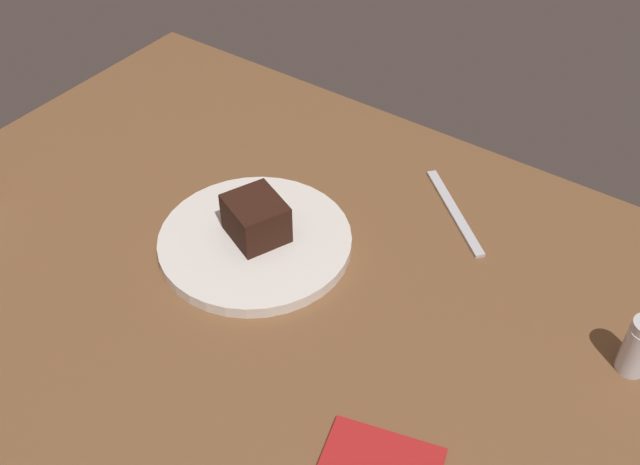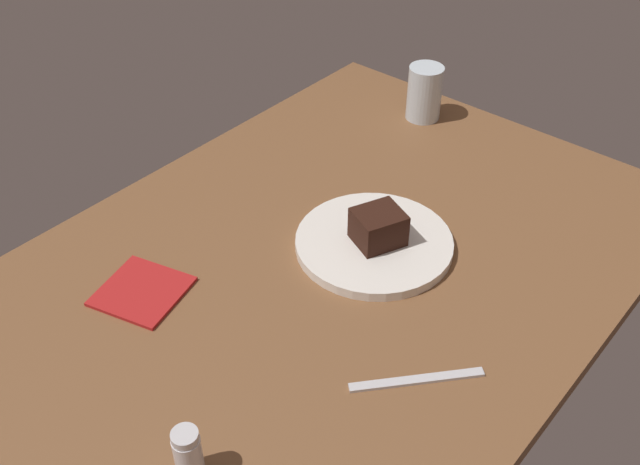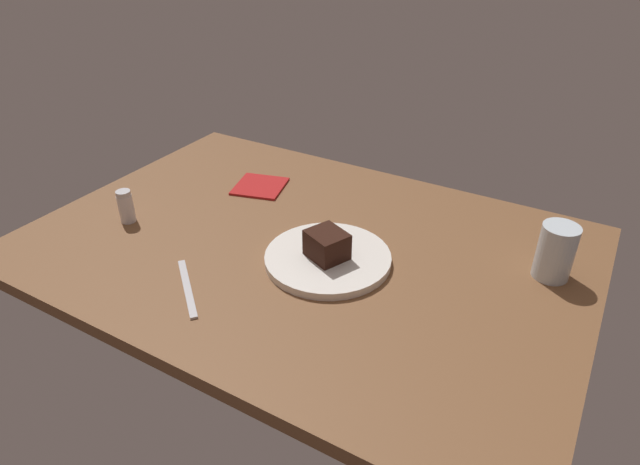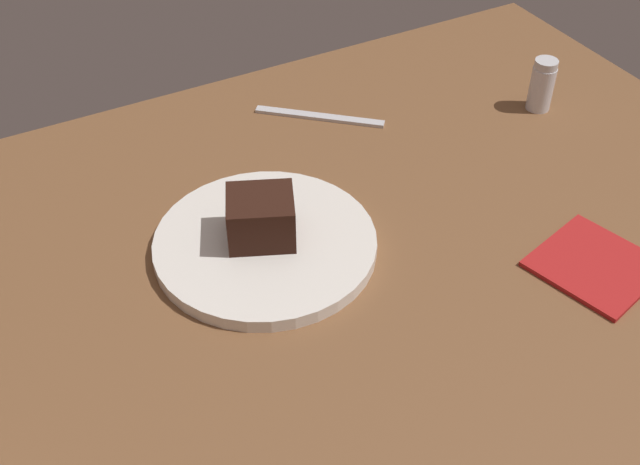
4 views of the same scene
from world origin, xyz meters
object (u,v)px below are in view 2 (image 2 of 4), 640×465
(folded_napkin, at_px, (142,291))
(salt_shaker, at_px, (188,454))
(water_glass, at_px, (424,93))
(dessert_plate, at_px, (374,243))
(butter_knife, at_px, (417,380))
(chocolate_cake_slice, at_px, (378,227))

(folded_napkin, bearing_deg, salt_shaker, -118.95)
(water_glass, bearing_deg, folded_napkin, 177.91)
(dessert_plate, distance_m, water_glass, 0.45)
(butter_knife, relative_size, folded_napkin, 1.51)
(water_glass, xyz_separation_m, butter_knife, (-0.60, -0.40, -0.05))
(salt_shaker, relative_size, folded_napkin, 0.63)
(salt_shaker, xyz_separation_m, butter_knife, (0.30, -0.13, -0.04))
(dessert_plate, bearing_deg, folded_napkin, 147.16)
(dessert_plate, distance_m, butter_knife, 0.29)
(dessert_plate, relative_size, salt_shaker, 3.35)
(dessert_plate, bearing_deg, chocolate_cake_slice, -81.54)
(chocolate_cake_slice, relative_size, water_glass, 0.67)
(chocolate_cake_slice, bearing_deg, dessert_plate, 98.46)
(dessert_plate, xyz_separation_m, butter_knife, (-0.19, -0.22, -0.01))
(folded_napkin, bearing_deg, chocolate_cake_slice, -33.51)
(chocolate_cake_slice, xyz_separation_m, water_glass, (0.41, 0.19, 0.01))
(chocolate_cake_slice, distance_m, water_glass, 0.45)
(dessert_plate, xyz_separation_m, salt_shaker, (-0.49, -0.09, 0.03))
(chocolate_cake_slice, bearing_deg, folded_napkin, 146.49)
(dessert_plate, relative_size, chocolate_cake_slice, 3.42)
(salt_shaker, relative_size, butter_knife, 0.41)
(dessert_plate, distance_m, folded_napkin, 0.38)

